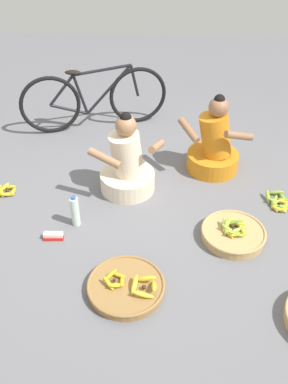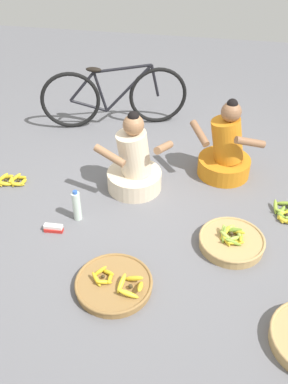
{
  "view_description": "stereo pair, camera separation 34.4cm",
  "coord_description": "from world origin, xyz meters",
  "px_view_note": "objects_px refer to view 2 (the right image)",
  "views": [
    {
      "loc": [
        0.17,
        -2.92,
        2.46
      ],
      "look_at": [
        0.0,
        -0.2,
        0.35
      ],
      "focal_mm": 39.17,
      "sensor_mm": 36.0,
      "label": 1
    },
    {
      "loc": [
        0.52,
        -2.87,
        2.46
      ],
      "look_at": [
        0.0,
        -0.2,
        0.35
      ],
      "focal_mm": 39.17,
      "sensor_mm": 36.0,
      "label": 2
    }
  ],
  "objects_px": {
    "packet_carton_stack": "(53,228)",
    "loose_bananas_front_left": "(286,214)",
    "bicycle_leaning": "(114,97)",
    "loose_bananas_mid_right": "(11,180)",
    "banana_basket_back_right": "(232,241)",
    "banana_basket_near_vendor": "(114,284)",
    "water_bottle": "(77,206)",
    "vendor_woman_behind": "(226,152)",
    "vendor_woman_front": "(134,165)"
  },
  "relations": [
    {
      "from": "bicycle_leaning",
      "to": "banana_basket_back_right",
      "type": "relative_size",
      "value": 3.03
    },
    {
      "from": "banana_basket_near_vendor",
      "to": "water_bottle",
      "type": "height_order",
      "value": "water_bottle"
    },
    {
      "from": "water_bottle",
      "to": "bicycle_leaning",
      "type": "bearing_deg",
      "value": 93.01
    },
    {
      "from": "loose_bananas_mid_right",
      "to": "water_bottle",
      "type": "distance_m",
      "value": 0.9
    },
    {
      "from": "water_bottle",
      "to": "banana_basket_near_vendor",
      "type": "bearing_deg",
      "value": -53.88
    },
    {
      "from": "banana_basket_back_right",
      "to": "loose_bananas_front_left",
      "type": "relative_size",
      "value": 1.69
    },
    {
      "from": "banana_basket_near_vendor",
      "to": "packet_carton_stack",
      "type": "bearing_deg",
      "value": 143.04
    },
    {
      "from": "banana_basket_near_vendor",
      "to": "loose_bananas_front_left",
      "type": "xyz_separation_m",
      "value": [
        1.31,
        1.07,
        -0.01
      ]
    },
    {
      "from": "packet_carton_stack",
      "to": "vendor_woman_behind",
      "type": "bearing_deg",
      "value": 39.34
    },
    {
      "from": "loose_bananas_front_left",
      "to": "water_bottle",
      "type": "xyz_separation_m",
      "value": [
        -1.81,
        -0.38,
        0.11
      ]
    },
    {
      "from": "vendor_woman_front",
      "to": "bicycle_leaning",
      "type": "relative_size",
      "value": 0.5
    },
    {
      "from": "vendor_woman_behind",
      "to": "loose_bananas_front_left",
      "type": "height_order",
      "value": "vendor_woman_behind"
    },
    {
      "from": "banana_basket_near_vendor",
      "to": "packet_carton_stack",
      "type": "relative_size",
      "value": 3.47
    },
    {
      "from": "vendor_woman_front",
      "to": "packet_carton_stack",
      "type": "height_order",
      "value": "vendor_woman_front"
    },
    {
      "from": "bicycle_leaning",
      "to": "packet_carton_stack",
      "type": "height_order",
      "value": "bicycle_leaning"
    },
    {
      "from": "vendor_woman_front",
      "to": "banana_basket_near_vendor",
      "type": "xyz_separation_m",
      "value": [
        0.11,
        -1.23,
        -0.22
      ]
    },
    {
      "from": "banana_basket_near_vendor",
      "to": "bicycle_leaning",
      "type": "bearing_deg",
      "value": 103.77
    },
    {
      "from": "bicycle_leaning",
      "to": "packet_carton_stack",
      "type": "relative_size",
      "value": 9.83
    },
    {
      "from": "vendor_woman_front",
      "to": "loose_bananas_mid_right",
      "type": "bearing_deg",
      "value": -172.77
    },
    {
      "from": "loose_bananas_front_left",
      "to": "vendor_woman_front",
      "type": "bearing_deg",
      "value": 173.54
    },
    {
      "from": "bicycle_leaning",
      "to": "banana_basket_near_vendor",
      "type": "distance_m",
      "value": 2.52
    },
    {
      "from": "vendor_woman_front",
      "to": "loose_bananas_front_left",
      "type": "distance_m",
      "value": 1.44
    },
    {
      "from": "bicycle_leaning",
      "to": "loose_bananas_front_left",
      "type": "bearing_deg",
      "value": -35.57
    },
    {
      "from": "water_bottle",
      "to": "packet_carton_stack",
      "type": "relative_size",
      "value": 1.83
    },
    {
      "from": "banana_basket_back_right",
      "to": "loose_bananas_mid_right",
      "type": "xyz_separation_m",
      "value": [
        -2.15,
        0.47,
        -0.02
      ]
    },
    {
      "from": "banana_basket_back_right",
      "to": "loose_bananas_mid_right",
      "type": "relative_size",
      "value": 1.73
    },
    {
      "from": "vendor_woman_front",
      "to": "loose_bananas_mid_right",
      "type": "relative_size",
      "value": 2.61
    },
    {
      "from": "loose_bananas_front_left",
      "to": "loose_bananas_mid_right",
      "type": "distance_m",
      "value": 2.62
    },
    {
      "from": "banana_basket_back_right",
      "to": "packet_carton_stack",
      "type": "height_order",
      "value": "banana_basket_back_right"
    },
    {
      "from": "banana_basket_back_right",
      "to": "banana_basket_near_vendor",
      "type": "bearing_deg",
      "value": -144.23
    },
    {
      "from": "vendor_woman_behind",
      "to": "packet_carton_stack",
      "type": "bearing_deg",
      "value": -140.66
    },
    {
      "from": "loose_bananas_front_left",
      "to": "loose_bananas_mid_right",
      "type": "xyz_separation_m",
      "value": [
        -2.62,
        0.01,
        0.0
      ]
    },
    {
      "from": "vendor_woman_front",
      "to": "packet_carton_stack",
      "type": "distance_m",
      "value": 0.95
    },
    {
      "from": "bicycle_leaning",
      "to": "banana_basket_near_vendor",
      "type": "relative_size",
      "value": 2.83
    },
    {
      "from": "bicycle_leaning",
      "to": "loose_bananas_mid_right",
      "type": "bearing_deg",
      "value": -117.98
    },
    {
      "from": "vendor_woman_behind",
      "to": "banana_basket_near_vendor",
      "type": "distance_m",
      "value": 1.8
    },
    {
      "from": "loose_bananas_mid_right",
      "to": "packet_carton_stack",
      "type": "bearing_deg",
      "value": -41.53
    },
    {
      "from": "water_bottle",
      "to": "loose_bananas_mid_right",
      "type": "bearing_deg",
      "value": 154.56
    },
    {
      "from": "water_bottle",
      "to": "loose_bananas_front_left",
      "type": "bearing_deg",
      "value": 11.81
    },
    {
      "from": "vendor_woman_front",
      "to": "loose_bananas_front_left",
      "type": "height_order",
      "value": "vendor_woman_front"
    },
    {
      "from": "vendor_woman_front",
      "to": "water_bottle",
      "type": "relative_size",
      "value": 2.67
    },
    {
      "from": "loose_bananas_mid_right",
      "to": "packet_carton_stack",
      "type": "distance_m",
      "value": 0.88
    },
    {
      "from": "packet_carton_stack",
      "to": "banana_basket_back_right",
      "type": "bearing_deg",
      "value": 4.07
    },
    {
      "from": "loose_bananas_front_left",
      "to": "water_bottle",
      "type": "height_order",
      "value": "water_bottle"
    },
    {
      "from": "vendor_woman_behind",
      "to": "vendor_woman_front",
      "type": "bearing_deg",
      "value": -154.33
    },
    {
      "from": "bicycle_leaning",
      "to": "water_bottle",
      "type": "relative_size",
      "value": 5.36
    },
    {
      "from": "banana_basket_back_right",
      "to": "loose_bananas_front_left",
      "type": "height_order",
      "value": "banana_basket_back_right"
    },
    {
      "from": "bicycle_leaning",
      "to": "banana_basket_back_right",
      "type": "xyz_separation_m",
      "value": [
        1.43,
        -1.83,
        -0.3
      ]
    },
    {
      "from": "water_bottle",
      "to": "vendor_woman_behind",
      "type": "bearing_deg",
      "value": 37.37
    },
    {
      "from": "packet_carton_stack",
      "to": "loose_bananas_front_left",
      "type": "bearing_deg",
      "value": 16.29
    }
  ]
}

